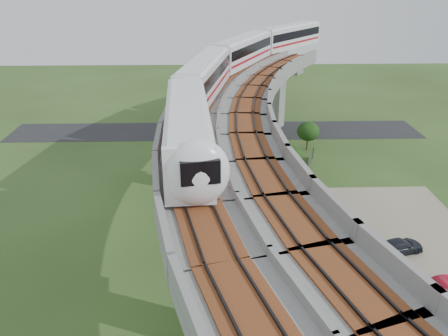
% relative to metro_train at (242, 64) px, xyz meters
% --- Properties ---
extents(ground, '(160.00, 160.00, 0.00)m').
position_rel_metro_train_xyz_m(ground, '(-2.99, -17.56, -12.31)').
color(ground, '#30491D').
rests_on(ground, ground).
extents(dirt_lot, '(18.00, 26.00, 0.04)m').
position_rel_metro_train_xyz_m(dirt_lot, '(11.01, -19.56, -12.29)').
color(dirt_lot, gray).
rests_on(dirt_lot, ground).
extents(asphalt_road, '(60.00, 8.00, 0.03)m').
position_rel_metro_train_xyz_m(asphalt_road, '(-2.99, 12.44, -12.29)').
color(asphalt_road, '#232326').
rests_on(asphalt_road, ground).
extents(viaduct, '(19.58, 73.98, 11.40)m').
position_rel_metro_train_xyz_m(viaduct, '(0.85, -17.56, -3.26)').
color(viaduct, '#99968E').
rests_on(viaduct, ground).
extents(metro_train, '(21.67, 58.54, 3.64)m').
position_rel_metro_train_xyz_m(metro_train, '(0.00, 0.00, 0.00)').
color(metro_train, white).
rests_on(metro_train, ground).
extents(fence, '(3.87, 38.73, 1.50)m').
position_rel_metro_train_xyz_m(fence, '(6.76, -17.56, -11.56)').
color(fence, '#2D382D').
rests_on(fence, ground).
extents(tree_0, '(2.94, 2.94, 3.84)m').
position_rel_metro_train_xyz_m(tree_0, '(9.09, 4.68, -9.73)').
color(tree_0, '#382314').
rests_on(tree_0, ground).
extents(tree_1, '(2.53, 2.53, 3.17)m').
position_rel_metro_train_xyz_m(tree_1, '(5.85, -2.10, -10.22)').
color(tree_1, '#382314').
rests_on(tree_1, ground).
extents(tree_2, '(3.19, 3.19, 3.62)m').
position_rel_metro_train_xyz_m(tree_2, '(5.22, -7.08, -10.05)').
color(tree_2, '#382314').
rests_on(tree_2, ground).
extents(tree_3, '(2.71, 2.71, 3.36)m').
position_rel_metro_train_xyz_m(tree_3, '(3.02, -15.77, -10.10)').
color(tree_3, '#382314').
rests_on(tree_3, ground).
extents(tree_4, '(1.95, 1.95, 3.10)m').
position_rel_metro_train_xyz_m(tree_4, '(4.22, -20.38, -10.05)').
color(tree_4, '#382314').
rests_on(tree_4, ground).
extents(tree_5, '(3.20, 3.20, 3.27)m').
position_rel_metro_train_xyz_m(tree_5, '(4.75, -28.64, -10.39)').
color(tree_5, '#382314').
rests_on(tree_5, ground).
extents(car_white, '(2.42, 4.08, 1.30)m').
position_rel_metro_train_xyz_m(car_white, '(11.31, -25.85, -11.62)').
color(car_white, white).
rests_on(car_white, dirt_lot).
extents(car_red, '(4.24, 2.43, 1.32)m').
position_rel_metro_train_xyz_m(car_red, '(12.84, -24.15, -11.61)').
color(car_red, '#A70F23').
rests_on(car_red, dirt_lot).
extents(car_dark, '(4.48, 2.85, 1.21)m').
position_rel_metro_train_xyz_m(car_dark, '(12.22, -18.64, -11.66)').
color(car_dark, black).
rests_on(car_dark, dirt_lot).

